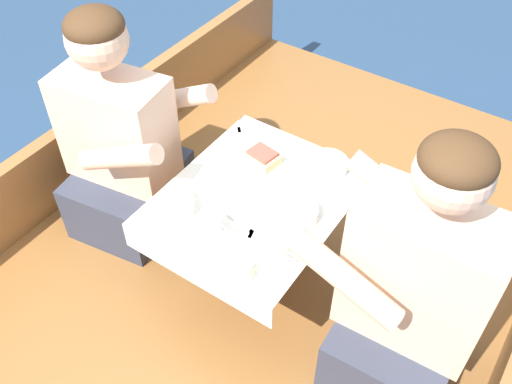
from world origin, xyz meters
The scene contains 22 objects.
ground_plane centered at (0.00, 0.00, 0.00)m, with size 60.00×60.00×0.00m, color navy.
boat_deck centered at (0.00, 0.00, 0.13)m, with size 1.90×3.05×0.25m, color brown.
gunwale_port centered at (-0.92, 0.00, 0.42)m, with size 0.06×3.05×0.33m, color #936033.
gunwale_starboard centered at (0.92, 0.00, 0.42)m, with size 0.06×3.05×0.33m, color #936033.
cockpit_table centered at (0.00, 0.03, 0.62)m, with size 0.57×0.69×0.42m.
person_port centered at (-0.59, -0.01, 0.63)m, with size 0.56×0.50×0.94m.
person_starboard centered at (0.59, -0.04, 0.64)m, with size 0.54×0.46×0.98m.
plate_sandwich centered at (-0.07, 0.17, 0.68)m, with size 0.21×0.21×0.01m.
plate_bread centered at (0.00, -0.02, 0.68)m, with size 0.16×0.16×0.01m.
sandwich centered at (-0.07, 0.17, 0.71)m, with size 0.13×0.11×0.05m.
bowl_port_near centered at (0.16, 0.02, 0.70)m, with size 0.14×0.14×0.04m.
bowl_starboard_near centered at (0.13, 0.28, 0.70)m, with size 0.14×0.14×0.04m.
bowl_center_far centered at (-0.18, -0.18, 0.70)m, with size 0.14×0.14×0.04m.
coffee_cup_port centered at (0.20, -0.15, 0.71)m, with size 0.10×0.07×0.06m.
coffee_cup_starboard centered at (-0.03, -0.18, 0.71)m, with size 0.09×0.06×0.07m.
tin_can centered at (0.15, -0.26, 0.70)m, with size 0.07×0.07×0.05m.
utensil_fork_starboard centered at (0.09, -0.17, 0.68)m, with size 0.06×0.17×0.00m.
utensil_spoon_center centered at (0.09, 0.14, 0.68)m, with size 0.15×0.11×0.01m.
utensil_spoon_starboard centered at (0.08, -0.09, 0.68)m, with size 0.07×0.17×0.01m.
utensil_fork_port centered at (-0.21, 0.24, 0.68)m, with size 0.13×0.14×0.00m.
utensil_knife_port centered at (0.22, 0.23, 0.68)m, with size 0.17×0.02×0.00m.
utensil_knife_starboard centered at (-0.10, 0.04, 0.68)m, with size 0.17×0.06×0.00m.
Camera 1 is at (0.75, -1.08, 2.04)m, focal length 40.00 mm.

